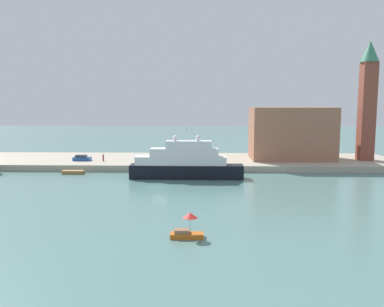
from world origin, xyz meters
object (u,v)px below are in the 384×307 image
at_px(large_yacht, 185,163).
at_px(work_barge, 73,172).
at_px(bell_tower, 368,96).
at_px(harbor_building, 291,133).
at_px(parked_car, 82,158).
at_px(small_motorboat, 187,229).
at_px(person_figure, 103,158).
at_px(mooring_bollard, 166,163).

relative_size(large_yacht, work_barge, 4.98).
distance_m(large_yacht, work_barge, 24.96).
bearing_deg(bell_tower, harbor_building, 175.33).
distance_m(work_barge, bell_tower, 70.57).
height_order(work_barge, parked_car, parked_car).
bearing_deg(small_motorboat, bell_tower, 52.74).
relative_size(harbor_building, bell_tower, 0.70).
bearing_deg(parked_car, small_motorboat, -61.55).
bearing_deg(small_motorboat, parked_car, 118.45).
bearing_deg(person_figure, small_motorboat, -66.12).
distance_m(work_barge, mooring_bollard, 20.11).
xyz_separation_m(small_motorboat, bell_tower, (40.96, 53.85, 15.82)).
height_order(large_yacht, parked_car, large_yacht).
height_order(large_yacht, person_figure, large_yacht).
height_order(work_barge, person_figure, person_figure).
bearing_deg(large_yacht, parked_car, 150.52).
distance_m(small_motorboat, mooring_bollard, 44.65).
distance_m(work_barge, harbor_building, 52.45).
bearing_deg(small_motorboat, harbor_building, 67.00).
relative_size(bell_tower, parked_car, 6.79).
relative_size(work_barge, parked_car, 1.10).
distance_m(person_figure, mooring_bollard, 16.49).
relative_size(person_figure, mooring_bollard, 2.19).
xyz_separation_m(small_motorboat, parked_car, (-27.50, 50.75, 0.96)).
height_order(bell_tower, person_figure, bell_tower).
height_order(small_motorboat, person_figure, person_figure).
height_order(large_yacht, mooring_bollard, large_yacht).
height_order(small_motorboat, mooring_bollard, small_motorboat).
bearing_deg(work_barge, large_yacht, -10.13).
xyz_separation_m(harbor_building, bell_tower, (17.50, -1.43, 9.09)).
distance_m(harbor_building, parked_car, 51.48).
height_order(person_figure, mooring_bollard, person_figure).
xyz_separation_m(parked_car, person_figure, (5.42, -0.87, 0.23)).
relative_size(large_yacht, mooring_bollard, 28.09).
xyz_separation_m(bell_tower, parked_car, (-68.46, -3.10, -14.86)).
height_order(work_barge, bell_tower, bell_tower).
bearing_deg(parked_car, harbor_building, 5.08).
relative_size(work_barge, mooring_bollard, 5.64).
bearing_deg(person_figure, work_barge, -114.91).
xyz_separation_m(work_barge, mooring_bollard, (19.75, 3.49, 1.48)).
height_order(harbor_building, bell_tower, bell_tower).
xyz_separation_m(harbor_building, person_figure, (-45.54, -5.39, -5.54)).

